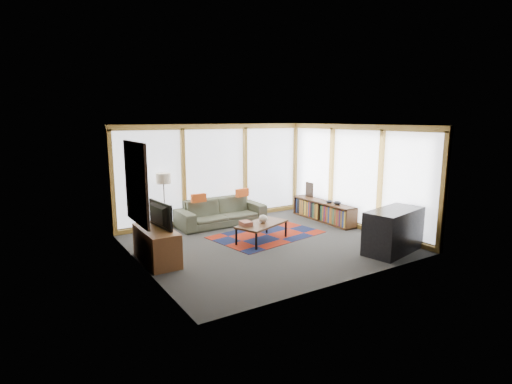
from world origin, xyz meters
TOP-DOWN VIEW (x-y plane):
  - ground at (0.00, 0.00)m, footprint 5.50×5.50m
  - room_envelope at (0.49, 0.56)m, footprint 5.52×5.02m
  - rug at (0.38, 0.52)m, footprint 2.74×2.00m
  - sofa at (-0.10, 1.95)m, footprint 2.33×0.93m
  - pillow_left at (-0.74, 1.92)m, footprint 0.38×0.12m
  - pillow_right at (0.55, 1.98)m, footprint 0.40×0.18m
  - floor_lamp at (-1.52, 2.23)m, footprint 0.36×0.36m
  - coffee_table at (0.02, 0.18)m, footprint 1.39×1.04m
  - book_stack at (-0.38, 0.22)m, footprint 0.23×0.28m
  - vase at (0.08, 0.22)m, footprint 0.24×0.24m
  - bookshelf at (2.43, 0.83)m, footprint 0.39×2.14m
  - bowl_a at (2.45, 0.32)m, footprint 0.24×0.24m
  - bowl_b at (2.41, 0.58)m, footprint 0.18×0.18m
  - shelf_picture at (2.54, 1.57)m, footprint 0.05×0.31m
  - tv_console at (-2.43, 0.15)m, footprint 0.55×1.32m
  - television at (-2.40, 0.17)m, footprint 0.22×0.90m
  - bar_counter at (1.94, -1.88)m, footprint 1.52×0.94m

SIDE VIEW (x-z plane):
  - ground at x=0.00m, z-range 0.00..0.00m
  - rug at x=0.38m, z-range 0.00..0.01m
  - coffee_table at x=0.02m, z-range 0.00..0.42m
  - bookshelf at x=2.43m, z-range 0.00..0.54m
  - tv_console at x=-2.43m, z-range 0.00..0.66m
  - sofa at x=-0.10m, z-range 0.00..0.68m
  - bar_counter at x=1.94m, z-range 0.00..0.90m
  - book_stack at x=-0.38m, z-range 0.42..0.51m
  - vase at x=0.08m, z-range 0.42..0.59m
  - bowl_b at x=2.41m, z-range 0.54..0.62m
  - bowl_a at x=2.45m, z-range 0.54..0.64m
  - floor_lamp at x=-1.52m, z-range 0.00..1.43m
  - shelf_picture at x=2.54m, z-range 0.54..0.94m
  - pillow_left at x=-0.74m, z-range 0.68..0.89m
  - pillow_right at x=0.55m, z-range 0.68..0.89m
  - television at x=-2.40m, z-range 0.66..1.17m
  - room_envelope at x=0.49m, z-range 0.23..2.85m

